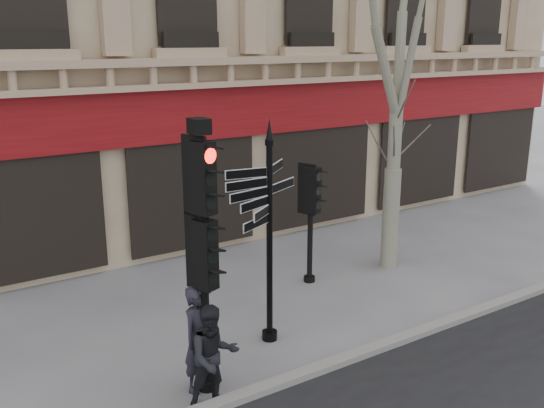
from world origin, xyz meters
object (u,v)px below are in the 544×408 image
at_px(fingerpost, 269,196).
at_px(pedestrian_a, 199,339).
at_px(traffic_signal_main, 202,226).
at_px(pedestrian_b, 214,357).
at_px(traffic_signal_secondary, 311,203).

relative_size(fingerpost, pedestrian_a, 2.36).
distance_m(fingerpost, pedestrian_a, 2.72).
height_order(traffic_signal_main, pedestrian_b, traffic_signal_main).
distance_m(traffic_signal_main, traffic_signal_secondary, 4.85).
height_order(traffic_signal_secondary, pedestrian_a, traffic_signal_secondary).
xyz_separation_m(traffic_signal_secondary, pedestrian_a, (-4.06, -2.58, -1.00)).
relative_size(fingerpost, traffic_signal_main, 0.95).
relative_size(traffic_signal_secondary, pedestrian_b, 1.64).
xyz_separation_m(fingerpost, traffic_signal_main, (-1.72, -0.84, -0.03)).
bearing_deg(traffic_signal_main, traffic_signal_secondary, 15.40).
relative_size(traffic_signal_main, traffic_signal_secondary, 1.60).
bearing_deg(fingerpost, pedestrian_a, -171.58).
xyz_separation_m(traffic_signal_secondary, pedestrian_b, (-4.08, -3.12, -1.05)).
xyz_separation_m(fingerpost, pedestrian_a, (-1.80, -0.77, -1.88)).
bearing_deg(traffic_signal_main, fingerpost, 7.63).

